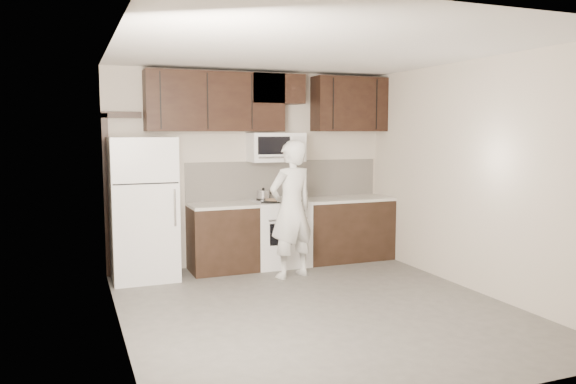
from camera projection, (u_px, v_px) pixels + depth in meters
floor at (317, 308)px, 5.97m from camera, size 4.50×4.50×0.00m
back_wall at (251, 168)px, 7.91m from camera, size 4.00×0.00×4.00m
ceiling at (319, 49)px, 5.68m from camera, size 4.50×4.50×0.00m
counter_run at (299, 232)px, 7.94m from camera, size 2.95×0.64×0.91m
stove at (279, 233)px, 7.83m from camera, size 0.76×0.66×0.94m
backsplash at (285, 179)px, 8.10m from camera, size 2.90×0.02×0.54m
upper_cabinets at (269, 101)px, 7.72m from camera, size 3.48×0.35×0.78m
microwave at (276, 147)px, 7.81m from camera, size 0.76×0.42×0.40m
refrigerator at (143, 209)px, 7.06m from camera, size 0.80×0.76×1.80m
door_trim at (110, 180)px, 7.18m from camera, size 0.50×0.08×2.12m
saucepan at (263, 195)px, 7.84m from camera, size 0.32×0.19×0.18m
baking_tray at (275, 201)px, 7.65m from camera, size 0.44×0.38×0.02m
pizza at (275, 200)px, 7.65m from camera, size 0.32×0.32×0.02m
person at (291, 209)px, 7.15m from camera, size 0.73×0.58×1.76m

